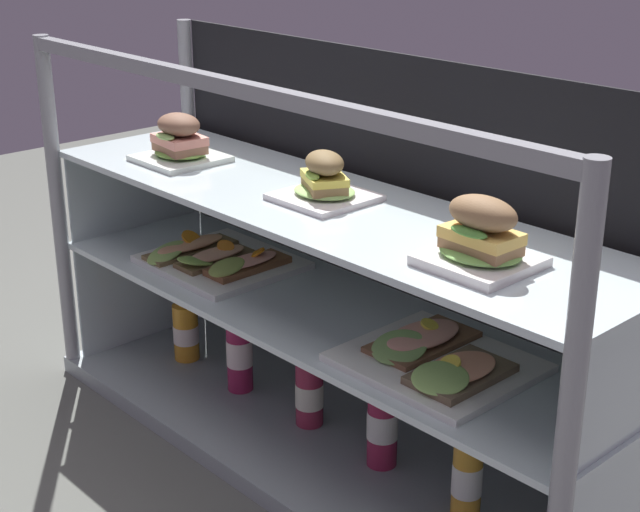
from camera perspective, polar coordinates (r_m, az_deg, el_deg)
The scene contains 17 objects.
ground_plane at distance 2.26m, azimuth 0.00°, elevation -11.90°, with size 6.00×6.00×0.02m, color #5A5D56.
case_base_deck at distance 2.25m, azimuth 0.00°, elevation -11.23°, with size 1.54×0.45×0.04m, color #96A3A5.
case_frame at distance 2.11m, azimuth 2.35°, elevation 0.89°, with size 1.54×0.45×0.89m.
riser_lower_tier at distance 2.16m, azimuth 0.00°, elevation -7.25°, with size 1.47×0.37×0.31m.
shelf_lower_glass at distance 2.08m, azimuth 0.00°, elevation -3.29°, with size 1.48×0.39×0.01m, color silver.
riser_upper_tier at distance 2.04m, azimuth 0.00°, elevation -0.19°, with size 1.47×0.37×0.23m.
shelf_upper_glass at distance 2.00m, azimuth 0.00°, elevation 3.04°, with size 1.48×0.39×0.01m, color silver.
plated_roll_sandwich_right_of_center at distance 2.31m, azimuth -8.31°, elevation 6.67°, with size 0.18×0.18×0.11m.
plated_roll_sandwich_near_right_corner at distance 2.00m, azimuth 0.16°, elevation 4.41°, with size 0.18×0.18×0.10m.
plated_roll_sandwich_mid_left at distance 1.66m, azimuth 9.49°, elevation 0.99°, with size 0.18×0.18×0.12m.
open_sandwich_tray_far_right at distance 2.32m, azimuth -6.10°, elevation -0.17°, with size 0.34×0.31×0.06m.
open_sandwich_tray_center at distance 1.84m, azimuth 6.86°, elevation -6.02°, with size 0.34×0.30×0.06m.
juice_bottle_back_center at distance 2.58m, azimuth -7.93°, elevation -4.35°, with size 0.07×0.07×0.20m.
juice_bottle_front_fourth at distance 2.40m, azimuth -4.78°, elevation -5.63°, with size 0.07×0.07×0.24m.
juice_bottle_near_post at distance 2.25m, azimuth -0.63°, elevation -7.70°, with size 0.07×0.07×0.24m.
juice_bottle_front_right_end at distance 2.10m, azimuth 3.71°, elevation -9.71°, with size 0.07×0.07×0.25m.
juice_bottle_back_right at distance 1.95m, azimuth 8.69°, elevation -12.76°, with size 0.06×0.06×0.24m.
Camera 1 is at (1.40, -1.29, 1.22)m, focal length 54.19 mm.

